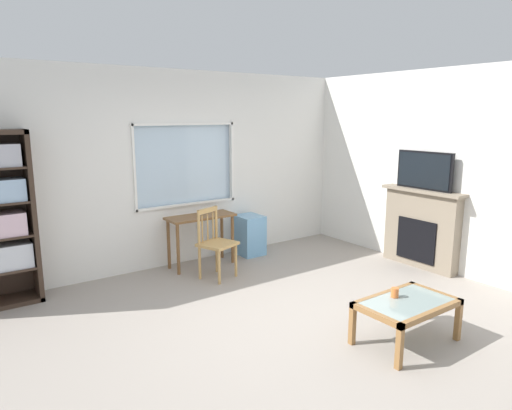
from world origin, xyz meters
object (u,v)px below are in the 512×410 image
desk_under_window (201,225)px  tv (424,170)px  fireplace (421,228)px  plastic_drawer_unit (249,235)px  sippy_cup (395,293)px  coffee_table (407,307)px  wooden_chair (215,243)px

desk_under_window → tv: 3.10m
fireplace → tv: (-0.02, 0.00, 0.79)m
plastic_drawer_unit → sippy_cup: plastic_drawer_unit is taller
plastic_drawer_unit → coffee_table: plastic_drawer_unit is taller
desk_under_window → tv: size_ratio=1.16×
tv → fireplace: bearing=-0.0°
wooden_chair → coffee_table: size_ratio=0.99×
wooden_chair → coffee_table: (0.56, -2.49, -0.12)m
sippy_cup → fireplace: bearing=29.3°
desk_under_window → sippy_cup: 2.92m
wooden_chair → fireplace: bearing=-26.4°
plastic_drawer_unit → tv: tv is taller
plastic_drawer_unit → desk_under_window: bearing=-176.6°
wooden_chair → sippy_cup: bearing=-77.3°
tv → sippy_cup: tv is taller
plastic_drawer_unit → coffee_table: bearing=-96.7°
plastic_drawer_unit → sippy_cup: bearing=-97.5°
fireplace → coffee_table: fireplace is taller
plastic_drawer_unit → tv: bearing=-49.0°
desk_under_window → wooden_chair: bearing=-98.2°
fireplace → plastic_drawer_unit: bearing=131.4°
desk_under_window → plastic_drawer_unit: size_ratio=1.59×
fireplace → sippy_cup: bearing=-150.7°
desk_under_window → sippy_cup: size_ratio=10.47×
desk_under_window → fireplace: (2.45, -1.77, -0.04)m
wooden_chair → tv: (2.50, -1.25, 0.87)m
desk_under_window → fireplace: size_ratio=0.80×
desk_under_window → fireplace: fireplace is taller
fireplace → sippy_cup: 2.28m
desk_under_window → coffee_table: size_ratio=1.04×
tv → sippy_cup: 2.43m
wooden_chair → fireplace: (2.52, -1.25, 0.08)m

